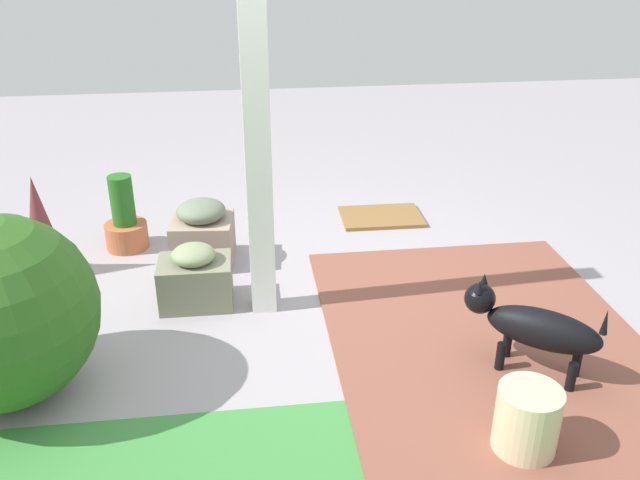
% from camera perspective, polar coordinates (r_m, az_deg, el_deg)
% --- Properties ---
extents(ground_plane, '(12.00, 12.00, 0.00)m').
position_cam_1_polar(ground_plane, '(4.29, -1.13, -5.28)').
color(ground_plane, '#9D969D').
extents(brick_path, '(1.80, 2.40, 0.02)m').
position_cam_1_polar(brick_path, '(4.02, 14.04, -8.29)').
color(brick_path, brown).
rests_on(brick_path, ground).
extents(porch_pillar, '(0.15, 0.15, 2.19)m').
position_cam_1_polar(porch_pillar, '(3.80, -5.40, 8.58)').
color(porch_pillar, white).
rests_on(porch_pillar, ground).
extents(stone_planter_nearest, '(0.45, 0.44, 0.47)m').
position_cam_1_polar(stone_planter_nearest, '(4.75, -9.99, 0.56)').
color(stone_planter_nearest, tan).
rests_on(stone_planter_nearest, ground).
extents(stone_planter_near, '(0.45, 0.33, 0.41)m').
position_cam_1_polar(stone_planter_near, '(4.26, -10.60, -3.19)').
color(stone_planter_near, slate).
rests_on(stone_planter_near, ground).
extents(terracotta_pot_spiky, '(0.22, 0.22, 0.71)m').
position_cam_1_polar(terracotta_pot_spiky, '(4.84, -22.76, 0.88)').
color(terracotta_pot_spiky, '#C46847').
rests_on(terracotta_pot_spiky, ground).
extents(terracotta_pot_tall, '(0.31, 0.31, 0.56)m').
position_cam_1_polar(terracotta_pot_tall, '(5.10, -16.32, 1.43)').
color(terracotta_pot_tall, '#B45F3B').
rests_on(terracotta_pot_tall, ground).
extents(dog, '(0.66, 0.54, 0.50)m').
position_cam_1_polar(dog, '(3.69, 17.77, -7.01)').
color(dog, black).
rests_on(dog, ground).
extents(ceramic_urn, '(0.29, 0.29, 0.34)m').
position_cam_1_polar(ceramic_urn, '(3.25, 17.26, -14.55)').
color(ceramic_urn, beige).
rests_on(ceramic_urn, ground).
extents(doormat, '(0.66, 0.46, 0.03)m').
position_cam_1_polar(doormat, '(5.48, 5.27, 2.00)').
color(doormat, olive).
rests_on(doormat, ground).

